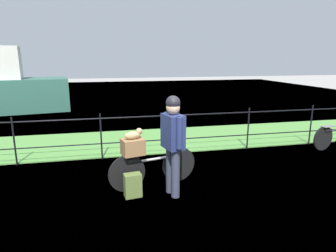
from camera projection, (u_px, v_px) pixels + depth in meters
The scene contains 9 objects.
ground_plane at pixel (214, 200), 4.70m from camera, with size 60.00×60.00×0.00m, color #9E9993.
grass_strip at pixel (168, 139), 8.15m from camera, with size 27.00×2.40×0.03m, color #569342.
harbor_water at pixel (140, 105), 14.19m from camera, with size 30.00×30.00×0.00m, color #60849E.
iron_fence at pixel (179, 129), 6.82m from camera, with size 18.04×0.04×1.06m.
bicycle_main at pixel (153, 168), 5.13m from camera, with size 1.62×0.44×0.65m.
wooden_crate at pixel (133, 147), 4.88m from camera, with size 0.37×0.29×0.27m, color olive.
terrier_dog at pixel (134, 134), 4.84m from camera, with size 0.32×0.20×0.18m.
cyclist_person at pixel (173, 137), 4.66m from camera, with size 0.35×0.53×1.68m.
backpack_on_paving at pixel (133, 185), 4.77m from camera, with size 0.28×0.18×0.40m, color olive.
Camera 1 is at (-1.65, -4.03, 2.26)m, focal length 30.75 mm.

